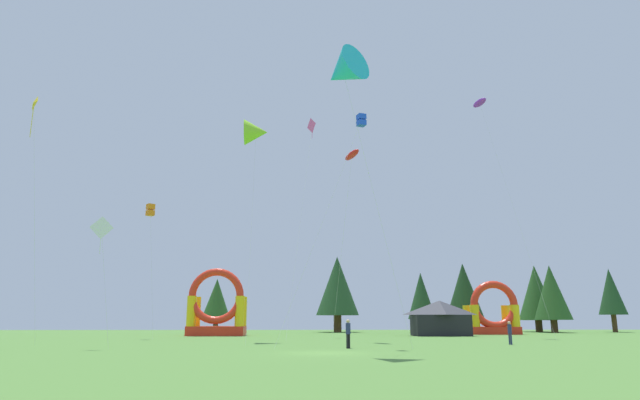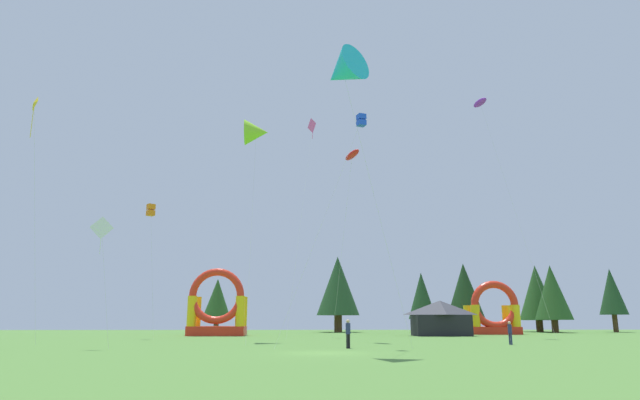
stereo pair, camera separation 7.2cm
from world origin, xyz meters
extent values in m
plane|color=#548438|center=(0.00, 0.00, 0.00)|extent=(120.00, 120.00, 0.00)
ellipsoid|color=purple|center=(18.25, 24.82, 25.12)|extent=(1.47, 2.31, 0.90)
cylinder|color=silver|center=(19.46, 20.85, 12.56)|extent=(2.42, 7.96, 25.13)
cube|color=blue|center=(2.93, 6.06, 15.43)|extent=(0.72, 0.72, 0.38)
cube|color=blue|center=(2.93, 6.06, 15.89)|extent=(0.72, 0.72, 0.38)
cylinder|color=silver|center=(0.02, 4.98, 7.83)|extent=(5.83, 2.18, 15.67)
pyramid|color=white|center=(-14.27, 4.93, 7.49)|extent=(1.07, 0.41, 1.06)
cylinder|color=white|center=(-14.25, 4.85, 6.67)|extent=(0.04, 0.04, 1.63)
cylinder|color=silver|center=(-13.56, 4.42, 3.74)|extent=(1.39, 0.88, 7.49)
cone|color=#19B7CC|center=(1.13, -0.48, 16.22)|extent=(3.50, 3.51, 2.79)
cylinder|color=silver|center=(3.36, 1.66, 8.11)|extent=(4.47, 4.30, 16.23)
cube|color=orange|center=(-16.15, 21.93, 11.90)|extent=(0.93, 0.93, 0.52)
cube|color=orange|center=(-16.15, 21.93, 12.52)|extent=(0.93, 0.93, 0.52)
cylinder|color=silver|center=(-15.36, 20.98, 6.11)|extent=(1.61, 1.93, 12.21)
pyramid|color=yellow|center=(-20.16, 5.83, 16.54)|extent=(0.81, 0.84, 0.85)
cylinder|color=yellow|center=(-20.11, 5.88, 15.28)|extent=(0.04, 0.04, 2.48)
cylinder|color=silver|center=(-20.03, 7.73, 8.26)|extent=(0.18, 3.73, 16.52)
pyramid|color=#EA599E|center=(-0.14, 27.96, 23.30)|extent=(0.99, 1.29, 1.29)
cylinder|color=#EA599E|center=(-0.22, 27.91, 22.55)|extent=(0.04, 0.04, 1.48)
cylinder|color=silver|center=(-1.41, 22.86, 11.64)|extent=(2.40, 10.10, 23.29)
ellipsoid|color=red|center=(3.10, 15.26, 15.95)|extent=(1.62, 2.42, 0.90)
cylinder|color=silver|center=(2.30, 17.43, 7.98)|extent=(1.62, 4.35, 15.96)
cone|color=#8CD826|center=(-5.49, 16.12, 18.26)|extent=(2.27, 2.43, 2.38)
cylinder|color=silver|center=(-5.30, 12.38, 9.13)|extent=(0.40, 7.49, 18.27)
cylinder|color=navy|center=(13.60, 9.05, 0.39)|extent=(0.16, 0.16, 0.79)
cylinder|color=navy|center=(13.68, 8.91, 0.39)|extent=(0.16, 0.16, 0.79)
cylinder|color=navy|center=(13.64, 8.98, 1.10)|extent=(0.38, 0.38, 0.62)
sphere|color=#D8AD84|center=(13.64, 8.98, 1.52)|extent=(0.21, 0.21, 0.21)
cylinder|color=black|center=(1.75, 4.61, 0.43)|extent=(0.18, 0.18, 0.86)
cylinder|color=black|center=(1.62, 4.50, 0.43)|extent=(0.18, 0.18, 0.86)
cylinder|color=navy|center=(1.69, 4.55, 1.20)|extent=(0.43, 0.43, 0.68)
sphere|color=#D8AD84|center=(1.69, 4.55, 1.65)|extent=(0.23, 0.23, 0.23)
cube|color=red|center=(-10.51, 30.29, 0.49)|extent=(6.15, 3.56, 0.99)
cylinder|color=yellow|center=(-13.09, 29.01, 2.59)|extent=(1.00, 1.00, 3.21)
cylinder|color=yellow|center=(-7.94, 29.01, 2.59)|extent=(1.00, 1.00, 3.21)
cylinder|color=yellow|center=(-13.09, 31.57, 2.59)|extent=(1.00, 1.00, 3.21)
cylinder|color=yellow|center=(-7.94, 31.57, 2.59)|extent=(1.00, 1.00, 3.21)
torus|color=red|center=(-10.51, 29.01, 4.20)|extent=(5.95, 0.80, 5.95)
cube|color=red|center=(21.35, 34.73, 0.43)|extent=(5.82, 3.83, 0.86)
cylinder|color=yellow|center=(18.98, 33.35, 2.12)|extent=(1.07, 1.07, 2.52)
cylinder|color=yellow|center=(23.73, 33.35, 2.12)|extent=(1.07, 1.07, 2.52)
cylinder|color=yellow|center=(18.98, 36.11, 2.12)|extent=(1.07, 1.07, 2.52)
cylinder|color=yellow|center=(23.73, 36.11, 2.12)|extent=(1.07, 1.07, 2.52)
torus|color=red|center=(21.35, 33.35, 3.38)|extent=(5.61, 0.86, 5.61)
cube|color=black|center=(13.66, 28.59, 1.10)|extent=(5.79, 3.89, 2.21)
pyramid|color=#3F3F47|center=(13.66, 28.59, 2.96)|extent=(5.79, 3.89, 1.51)
cylinder|color=#4C331E|center=(-12.78, 43.76, 0.96)|extent=(0.67, 0.67, 1.92)
cone|color=#234C1E|center=(-12.78, 43.76, 4.51)|extent=(3.71, 3.71, 5.18)
cylinder|color=#4C331E|center=(3.61, 44.33, 1.12)|extent=(1.05, 1.05, 2.24)
cone|color=#1E4221|center=(3.61, 44.33, 6.24)|extent=(5.85, 5.85, 7.99)
cylinder|color=#4C331E|center=(15.15, 44.20, 0.86)|extent=(0.68, 0.68, 1.73)
cone|color=#1E4221|center=(15.15, 44.20, 4.89)|extent=(3.76, 3.76, 6.32)
cylinder|color=#4C331E|center=(21.20, 44.46, 0.91)|extent=(0.92, 0.92, 1.83)
cone|color=#193819|center=(21.20, 44.46, 5.60)|extent=(5.11, 5.11, 7.54)
cylinder|color=#4C331E|center=(31.86, 45.63, 0.79)|extent=(0.94, 0.94, 1.59)
cone|color=#234C1E|center=(31.86, 45.63, 5.41)|extent=(5.20, 5.20, 7.65)
cylinder|color=#4C331E|center=(32.05, 41.36, 0.82)|extent=(0.86, 0.86, 1.64)
cone|color=#234C1E|center=(32.05, 41.36, 5.25)|extent=(4.80, 4.80, 7.21)
cylinder|color=#4C331E|center=(41.38, 43.43, 1.16)|extent=(0.65, 0.65, 2.33)
cone|color=#1E4221|center=(41.38, 43.43, 5.47)|extent=(3.64, 3.64, 6.27)
camera|label=1|loc=(-1.19, -29.73, 1.82)|focal=29.93mm
camera|label=2|loc=(-1.12, -29.74, 1.82)|focal=29.93mm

